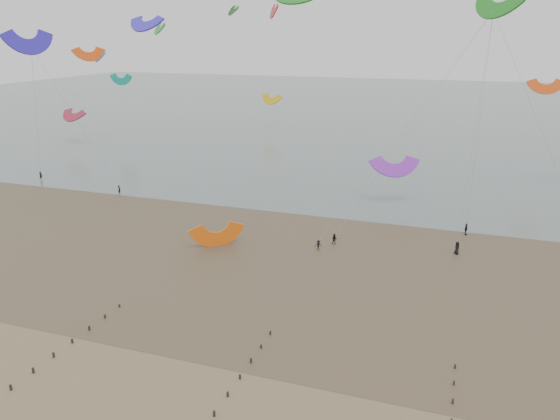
{
  "coord_description": "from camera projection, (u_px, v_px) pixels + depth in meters",
  "views": [
    {
      "loc": [
        20.85,
        -33.9,
        29.21
      ],
      "look_at": [
        -0.47,
        28.0,
        8.0
      ],
      "focal_mm": 35.0,
      "sensor_mm": 36.0,
      "label": 1
    }
  ],
  "objects": [
    {
      "name": "kitesurfers",
      "position": [
        476.0,
        232.0,
        81.58
      ],
      "size": [
        137.98,
        24.1,
        1.84
      ],
      "color": "black",
      "rests_on": "ground"
    },
    {
      "name": "sea_and_shore",
      "position": [
        271.0,
        247.0,
        78.16
      ],
      "size": [
        500.0,
        665.0,
        0.03
      ],
      "color": "#475654",
      "rests_on": "ground"
    },
    {
      "name": "kites_airborne",
      "position": [
        339.0,
        65.0,
        124.48
      ],
      "size": [
        255.93,
        108.88,
        40.28
      ],
      "color": "red",
      "rests_on": "ground"
    },
    {
      "name": "kitesurfer_lead",
      "position": [
        119.0,
        190.0,
        104.01
      ],
      "size": [
        0.75,
        0.65,
        1.74
      ],
      "primitive_type": "imported",
      "rotation": [
        0.0,
        0.0,
        2.7
      ],
      "color": "black",
      "rests_on": "ground"
    },
    {
      "name": "grounded_kite",
      "position": [
        217.0,
        246.0,
        78.81
      ],
      "size": [
        8.58,
        8.38,
        3.72
      ],
      "primitive_type": null,
      "rotation": [
        1.54,
        0.0,
        0.69
      ],
      "color": "#FF6510",
      "rests_on": "ground"
    },
    {
      "name": "ground",
      "position": [
        177.0,
        397.0,
        45.95
      ],
      "size": [
        500.0,
        500.0,
        0.0
      ],
      "primitive_type": "plane",
      "color": "brown",
      "rests_on": "ground"
    }
  ]
}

